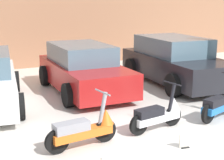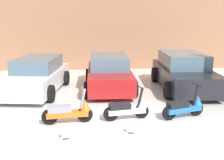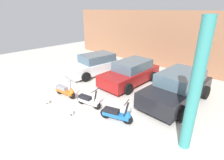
{
  "view_description": "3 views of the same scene",
  "coord_description": "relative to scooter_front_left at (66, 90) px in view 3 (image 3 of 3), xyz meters",
  "views": [
    {
      "loc": [
        -3.75,
        -4.98,
        2.59
      ],
      "look_at": [
        -0.44,
        2.15,
        0.74
      ],
      "focal_mm": 55.0,
      "sensor_mm": 36.0,
      "label": 1
    },
    {
      "loc": [
        -1.13,
        -6.94,
        2.94
      ],
      "look_at": [
        -0.47,
        2.1,
        0.82
      ],
      "focal_mm": 45.0,
      "sensor_mm": 36.0,
      "label": 2
    },
    {
      "loc": [
        5.37,
        -3.81,
        4.2
      ],
      "look_at": [
        0.09,
        1.9,
        1.0
      ],
      "focal_mm": 28.0,
      "sensor_mm": 36.0,
      "label": 3
    }
  ],
  "objects": [
    {
      "name": "car_rear_center",
      "position": [
        1.32,
        3.66,
        0.3
      ],
      "size": [
        1.95,
        3.98,
        1.35
      ],
      "rotation": [
        0.0,
        0.0,
        -1.58
      ],
      "color": "maroon",
      "rests_on": "ground_plane"
    },
    {
      "name": "scooter_front_center",
      "position": [
        3.32,
        0.19,
        -0.0
      ],
      "size": [
        1.34,
        0.67,
        0.97
      ],
      "rotation": [
        0.0,
        0.0,
        0.32
      ],
      "color": "black",
      "rests_on": "ground_plane"
    },
    {
      "name": "placard_near_right_scooter",
      "position": [
        1.6,
        -0.79,
        -0.23
      ],
      "size": [
        0.2,
        0.14,
        0.26
      ],
      "rotation": [
        0.0,
        0.0,
        -0.1
      ],
      "color": "black",
      "rests_on": "ground_plane"
    },
    {
      "name": "wall_back",
      "position": [
        1.76,
        7.82,
        1.69
      ],
      "size": [
        19.6,
        0.12,
        4.07
      ],
      "primitive_type": "cube",
      "color": "#9E6B4C",
      "rests_on": "ground_plane"
    },
    {
      "name": "scooter_front_left",
      "position": [
        0.0,
        0.0,
        0.0
      ],
      "size": [
        1.4,
        0.51,
        0.98
      ],
      "rotation": [
        0.0,
        0.0,
        0.13
      ],
      "color": "black",
      "rests_on": "ground_plane"
    },
    {
      "name": "car_rear_left",
      "position": [
        -1.48,
        3.35,
        0.29
      ],
      "size": [
        2.29,
        4.12,
        1.34
      ],
      "rotation": [
        0.0,
        0.0,
        -1.7
      ],
      "color": "white",
      "rests_on": "ground_plane"
    },
    {
      "name": "support_column_side",
      "position": [
        5.82,
        0.67,
        1.69
      ],
      "size": [
        0.35,
        0.35,
        4.07
      ],
      "primitive_type": "cylinder",
      "color": "teal",
      "rests_on": "ground_plane"
    },
    {
      "name": "car_rear_right",
      "position": [
        4.31,
        3.4,
        0.34
      ],
      "size": [
        2.2,
        4.32,
        1.44
      ],
      "rotation": [
        0.0,
        0.0,
        -1.61
      ],
      "color": "black",
      "rests_on": "ground_plane"
    },
    {
      "name": "placard_near_left_scooter",
      "position": [
        -0.04,
        -1.01,
        -0.23
      ],
      "size": [
        0.2,
        0.17,
        0.26
      ],
      "rotation": [
        0.0,
        0.0,
        0.34
      ],
      "color": "black",
      "rests_on": "ground_plane"
    },
    {
      "name": "ground_plane",
      "position": [
        1.76,
        -0.45,
        -0.35
      ],
      "size": [
        28.0,
        28.0,
        0.0
      ],
      "primitive_type": "plane",
      "color": "silver"
    },
    {
      "name": "scooter_front_right",
      "position": [
        1.65,
        0.16,
        -0.02
      ],
      "size": [
        1.33,
        0.53,
        0.93
      ],
      "rotation": [
        0.0,
        0.0,
        0.18
      ],
      "color": "black",
      "rests_on": "ground_plane"
    }
  ]
}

